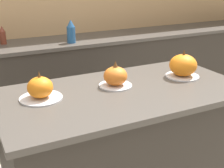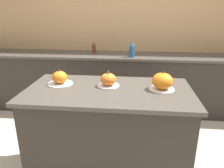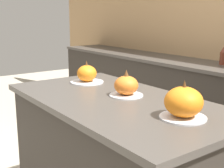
{
  "view_description": "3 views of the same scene",
  "coord_description": "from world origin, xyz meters",
  "px_view_note": "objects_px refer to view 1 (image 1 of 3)",
  "views": [
    {
      "loc": [
        -0.85,
        -1.52,
        1.62
      ],
      "look_at": [
        -0.07,
        0.02,
        0.99
      ],
      "focal_mm": 50.0,
      "sensor_mm": 36.0,
      "label": 1
    },
    {
      "loc": [
        0.22,
        -1.81,
        1.64
      ],
      "look_at": [
        0.03,
        0.01,
        0.99
      ],
      "focal_mm": 35.0,
      "sensor_mm": 36.0,
      "label": 2
    },
    {
      "loc": [
        1.42,
        -1.06,
        1.43
      ],
      "look_at": [
        -0.04,
        0.0,
        1.03
      ],
      "focal_mm": 50.0,
      "sensor_mm": 36.0,
      "label": 3
    }
  ],
  "objects_px": {
    "pumpkin_cake_left": "(40,89)",
    "bottle_short": "(3,35)",
    "pumpkin_cake_right": "(183,66)",
    "pumpkin_cake_center": "(115,77)",
    "bottle_tall": "(71,32)"
  },
  "relations": [
    {
      "from": "pumpkin_cake_left",
      "to": "pumpkin_cake_right",
      "type": "xyz_separation_m",
      "value": [
        0.95,
        -0.05,
        0.02
      ]
    },
    {
      "from": "bottle_tall",
      "to": "bottle_short",
      "type": "height_order",
      "value": "bottle_tall"
    },
    {
      "from": "bottle_short",
      "to": "pumpkin_cake_right",
      "type": "bearing_deg",
      "value": -60.57
    },
    {
      "from": "pumpkin_cake_left",
      "to": "pumpkin_cake_right",
      "type": "height_order",
      "value": "pumpkin_cake_right"
    },
    {
      "from": "pumpkin_cake_left",
      "to": "bottle_short",
      "type": "height_order",
      "value": "bottle_short"
    },
    {
      "from": "pumpkin_cake_left",
      "to": "pumpkin_cake_center",
      "type": "relative_size",
      "value": 1.16
    },
    {
      "from": "pumpkin_cake_center",
      "to": "pumpkin_cake_right",
      "type": "relative_size",
      "value": 0.92
    },
    {
      "from": "pumpkin_cake_left",
      "to": "bottle_short",
      "type": "bearing_deg",
      "value": 88.64
    },
    {
      "from": "pumpkin_cake_center",
      "to": "pumpkin_cake_left",
      "type": "bearing_deg",
      "value": 179.2
    },
    {
      "from": "pumpkin_cake_center",
      "to": "bottle_tall",
      "type": "distance_m",
      "value": 1.35
    },
    {
      "from": "pumpkin_cake_left",
      "to": "pumpkin_cake_center",
      "type": "bearing_deg",
      "value": -0.8
    },
    {
      "from": "pumpkin_cake_right",
      "to": "pumpkin_cake_left",
      "type": "bearing_deg",
      "value": 177.09
    },
    {
      "from": "pumpkin_cake_left",
      "to": "bottle_short",
      "type": "distance_m",
      "value": 1.57
    },
    {
      "from": "pumpkin_cake_center",
      "to": "bottle_tall",
      "type": "xyz_separation_m",
      "value": [
        0.19,
        1.33,
        0.04
      ]
    },
    {
      "from": "pumpkin_cake_right",
      "to": "bottle_short",
      "type": "xyz_separation_m",
      "value": [
        -0.91,
        1.62,
        0.0
      ]
    }
  ]
}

